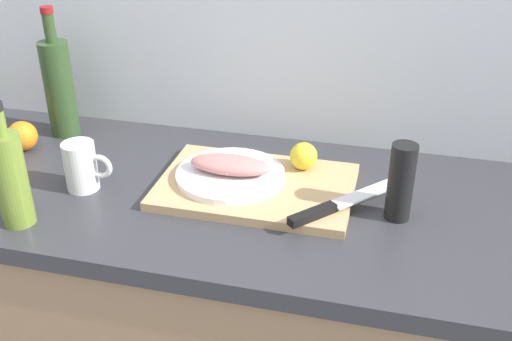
{
  "coord_description": "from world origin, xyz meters",
  "views": [
    {
      "loc": [
        0.47,
        -1.09,
        1.58
      ],
      "look_at": [
        0.19,
        0.02,
        0.95
      ],
      "focal_mm": 42.55,
      "sensor_mm": 36.0,
      "label": 1
    }
  ],
  "objects": [
    {
      "name": "cutting_board",
      "position": [
        0.19,
        0.02,
        0.91
      ],
      "size": [
        0.42,
        0.28,
        0.02
      ],
      "primitive_type": "cube",
      "color": "tan",
      "rests_on": "kitchen_counter"
    },
    {
      "name": "white_plate",
      "position": [
        0.13,
        0.03,
        0.93
      ],
      "size": [
        0.24,
        0.24,
        0.01
      ],
      "primitive_type": "cylinder",
      "color": "white",
      "rests_on": "cutting_board"
    },
    {
      "name": "pepper_mill",
      "position": [
        0.49,
        -0.01,
        0.98
      ],
      "size": [
        0.05,
        0.05,
        0.16
      ],
      "primitive_type": "cylinder",
      "color": "black",
      "rests_on": "kitchen_counter"
    },
    {
      "name": "kitchen_counter",
      "position": [
        0.0,
        0.0,
        0.45
      ],
      "size": [
        2.0,
        0.6,
        0.9
      ],
      "color": "#9E7A56",
      "rests_on": "ground_plane"
    },
    {
      "name": "lemon_0",
      "position": [
        0.28,
        0.11,
        0.95
      ],
      "size": [
        0.06,
        0.06,
        0.06
      ],
      "primitive_type": "sphere",
      "color": "yellow",
      "rests_on": "cutting_board"
    },
    {
      "name": "coffee_mug_0",
      "position": [
        -0.18,
        -0.06,
        0.96
      ],
      "size": [
        0.11,
        0.07,
        0.11
      ],
      "color": "white",
      "rests_on": "kitchen_counter"
    },
    {
      "name": "wine_bottle",
      "position": [
        -0.37,
        0.19,
        1.03
      ],
      "size": [
        0.07,
        0.07,
        0.33
      ],
      "color": "#2D4723",
      "rests_on": "kitchen_counter"
    },
    {
      "name": "fish_fillet",
      "position": [
        0.13,
        0.03,
        0.95
      ],
      "size": [
        0.18,
        0.08,
        0.04
      ],
      "primitive_type": "ellipsoid",
      "color": "tan",
      "rests_on": "white_plate"
    },
    {
      "name": "chef_knife",
      "position": [
        0.37,
        -0.05,
        0.93
      ],
      "size": [
        0.21,
        0.23,
        0.02
      ],
      "rotation": [
        0.0,
        0.0,
        0.84
      ],
      "color": "silver",
      "rests_on": "cutting_board"
    },
    {
      "name": "olive_oil_bottle",
      "position": [
        -0.24,
        -0.21,
        1.0
      ],
      "size": [
        0.06,
        0.06,
        0.26
      ],
      "color": "olive",
      "rests_on": "kitchen_counter"
    },
    {
      "name": "orange_1",
      "position": [
        -0.42,
        0.08,
        0.94
      ],
      "size": [
        0.07,
        0.07,
        0.07
      ],
      "primitive_type": "sphere",
      "color": "orange",
      "rests_on": "kitchen_counter"
    }
  ]
}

